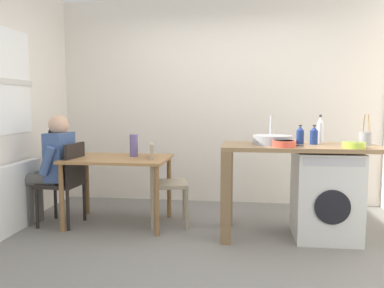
# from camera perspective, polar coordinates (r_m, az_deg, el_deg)

# --- Properties ---
(ground_plane) EXTENTS (5.46, 5.46, 0.00)m
(ground_plane) POSITION_cam_1_polar(r_m,az_deg,el_deg) (3.66, 2.07, -15.15)
(ground_plane) COLOR slate
(wall_back) EXTENTS (4.60, 0.10, 2.70)m
(wall_back) POSITION_cam_1_polar(r_m,az_deg,el_deg) (5.16, 3.90, 6.31)
(wall_back) COLOR silver
(wall_back) RESTS_ON ground_plane
(radiator) EXTENTS (0.10, 0.80, 0.70)m
(radiator) POSITION_cam_1_polar(r_m,az_deg,el_deg) (4.47, -24.46, -7.07)
(radiator) COLOR white
(radiator) RESTS_ON ground_plane
(dining_table) EXTENTS (1.10, 0.76, 0.74)m
(dining_table) POSITION_cam_1_polar(r_m,az_deg,el_deg) (4.26, -10.91, -3.25)
(dining_table) COLOR #9E7042
(dining_table) RESTS_ON ground_plane
(chair_person_seat) EXTENTS (0.43, 0.43, 0.90)m
(chair_person_seat) POSITION_cam_1_polar(r_m,az_deg,el_deg) (4.39, -18.13, -4.97)
(chair_person_seat) COLOR black
(chair_person_seat) RESTS_ON ground_plane
(chair_opposite) EXTENTS (0.48, 0.48, 0.90)m
(chair_opposite) POSITION_cam_1_polar(r_m,az_deg,el_deg) (4.19, -4.49, -5.19)
(chair_opposite) COLOR gray
(chair_opposite) RESTS_ON ground_plane
(seated_person) EXTENTS (0.51, 0.52, 1.20)m
(seated_person) POSITION_cam_1_polar(r_m,az_deg,el_deg) (4.44, -20.01, -2.76)
(seated_person) COLOR #595651
(seated_person) RESTS_ON ground_plane
(kitchen_counter) EXTENTS (1.50, 0.68, 0.92)m
(kitchen_counter) POSITION_cam_1_polar(r_m,az_deg,el_deg) (3.88, 12.52, -2.40)
(kitchen_counter) COLOR olive
(kitchen_counter) RESTS_ON ground_plane
(washing_machine) EXTENTS (0.60, 0.61, 0.86)m
(washing_machine) POSITION_cam_1_polar(r_m,az_deg,el_deg) (4.01, 19.21, -7.14)
(washing_machine) COLOR silver
(washing_machine) RESTS_ON ground_plane
(sink_basin) EXTENTS (0.38, 0.38, 0.09)m
(sink_basin) POSITION_cam_1_polar(r_m,az_deg,el_deg) (3.86, 11.82, 0.60)
(sink_basin) COLOR #9EA0A5
(sink_basin) RESTS_ON kitchen_counter
(tap) EXTENTS (0.02, 0.02, 0.28)m
(tap) POSITION_cam_1_polar(r_m,az_deg,el_deg) (4.03, 11.65, 2.18)
(tap) COLOR #B2B2B7
(tap) RESTS_ON kitchen_counter
(bottle_tall_green) EXTENTS (0.08, 0.08, 0.19)m
(bottle_tall_green) POSITION_cam_1_polar(r_m,az_deg,el_deg) (3.98, 15.78, 1.26)
(bottle_tall_green) COLOR navy
(bottle_tall_green) RESTS_ON kitchen_counter
(bottle_squat_brown) EXTENTS (0.08, 0.08, 0.19)m
(bottle_squat_brown) POSITION_cam_1_polar(r_m,az_deg,el_deg) (3.96, 17.68, 1.19)
(bottle_squat_brown) COLOR navy
(bottle_squat_brown) RESTS_ON kitchen_counter
(bottle_clear_small) EXTENTS (0.06, 0.06, 0.29)m
(bottle_clear_small) POSITION_cam_1_polar(r_m,az_deg,el_deg) (4.10, 18.51, 1.93)
(bottle_clear_small) COLOR silver
(bottle_clear_small) RESTS_ON kitchen_counter
(mixing_bowl) EXTENTS (0.22, 0.22, 0.06)m
(mixing_bowl) POSITION_cam_1_polar(r_m,az_deg,el_deg) (3.67, 13.56, 0.11)
(mixing_bowl) COLOR #D84C38
(mixing_bowl) RESTS_ON kitchen_counter
(utensil_crock) EXTENTS (0.11, 0.11, 0.30)m
(utensil_crock) POSITION_cam_1_polar(r_m,az_deg,el_deg) (4.07, 24.39, 0.82)
(utensil_crock) COLOR gray
(utensil_crock) RESTS_ON kitchen_counter
(colander) EXTENTS (0.20, 0.20, 0.06)m
(colander) POSITION_cam_1_polar(r_m,az_deg,el_deg) (3.77, 22.95, -0.09)
(colander) COLOR #A8C63D
(colander) RESTS_ON kitchen_counter
(vase) EXTENTS (0.09, 0.09, 0.24)m
(vase) POSITION_cam_1_polar(r_m,az_deg,el_deg) (4.28, -8.65, -0.21)
(vase) COLOR slate
(vase) RESTS_ON dining_table
(scissors) EXTENTS (0.15, 0.06, 0.01)m
(scissors) POSITION_cam_1_polar(r_m,az_deg,el_deg) (3.78, 15.14, -0.21)
(scissors) COLOR #B2B2B7
(scissors) RESTS_ON kitchen_counter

